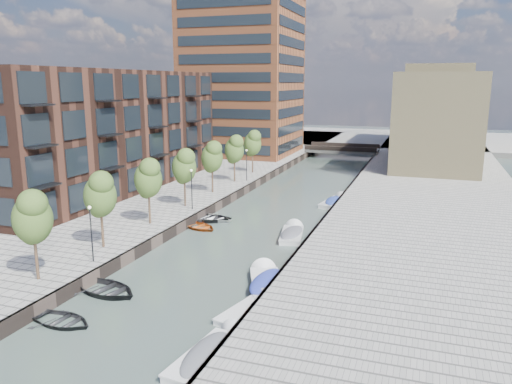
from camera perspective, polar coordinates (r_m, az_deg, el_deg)
The scene contains 32 objects.
water at distance 63.66m, azimuth 5.01°, elevation 0.02°, with size 300.00×300.00×0.00m, color #38473F.
quay_left at distance 80.15m, azimuth -20.80°, elevation 2.19°, with size 60.00×140.00×1.00m, color gray.
quay_right at distance 61.74m, azimuth 19.56°, elevation -0.58°, with size 20.00×140.00×1.00m, color gray.
quay_wall_left at distance 65.28m, azimuth -0.17°, elevation 0.83°, with size 0.25×140.00×1.00m, color #332823.
quay_wall_right at distance 62.39m, azimuth 10.46°, elevation 0.07°, with size 0.25×140.00×1.00m, color #332823.
far_closure at distance 121.98m, azimuth 12.03°, elevation 5.98°, with size 80.00×40.00×1.00m, color gray.
apartment_block at distance 61.62m, azimuth -15.75°, elevation 6.73°, with size 8.00×38.00×14.00m, color black.
tower at distance 91.20m, azimuth -1.47°, elevation 13.92°, with size 18.00×18.00×30.00m, color brown.
tan_block_near at distance 82.52m, azimuth 19.96°, elevation 7.78°, with size 12.00×25.00×14.00m, color #94845A.
tan_block_far at distance 108.43m, azimuth 19.91°, elevation 9.26°, with size 12.00×20.00×16.00m, color #94845A.
bridge at distance 94.35m, azimuth 9.85°, elevation 4.80°, with size 13.00×6.00×1.30m.
tree_0 at distance 34.90m, azimuth -24.21°, elevation -2.48°, with size 2.50×2.50×5.95m.
tree_1 at distance 40.10m, azimuth -17.41°, elevation -0.13°, with size 2.50×2.50×5.95m.
tree_2 at distance 45.77m, azimuth -12.24°, elevation 1.67°, with size 2.50×2.50×5.95m.
tree_3 at distance 51.78m, azimuth -8.22°, elevation 3.05°, with size 2.50×2.50×5.95m.
tree_4 at distance 58.00m, azimuth -5.05°, elevation 4.13°, with size 2.50×2.50×5.95m.
tree_5 at distance 64.39m, azimuth -2.50°, elevation 4.99°, with size 2.50×2.50×5.95m.
tree_6 at distance 70.89m, azimuth -0.40°, elevation 5.69°, with size 2.50×2.50×5.95m.
lamp_0 at distance 37.45m, azimuth -18.34°, elevation -3.89°, with size 0.24×0.24×4.12m.
lamp_1 at distance 50.64m, azimuth -7.37°, elevation 0.80°, with size 0.24×0.24×4.12m.
lamp_2 at distance 65.11m, azimuth -1.09°, elevation 3.49°, with size 0.24×0.24×4.12m.
sloop_0 at distance 31.82m, azimuth -21.27°, elevation -13.84°, with size 2.86×4.00×0.83m, color black.
sloop_1 at distance 35.08m, azimuth -16.75°, elevation -11.00°, with size 3.58×5.02×1.04m, color black.
sloop_2 at distance 47.98m, azimuth -6.49°, elevation -4.15°, with size 2.89×4.04×0.84m, color #973D10.
sloop_3 at distance 50.66m, azimuth -4.88°, elevation -3.22°, with size 3.17×4.44×0.92m, color white.
sloop_4 at distance 50.43m, azimuth -5.59°, elevation -3.31°, with size 3.61×5.05×1.05m, color black.
motorboat_0 at distance 34.79m, azimuth 1.13°, elevation -10.23°, with size 3.95×6.02×1.90m.
motorboat_1 at distance 26.60m, azimuth -5.10°, elevation -17.90°, with size 2.59×5.73×1.84m.
motorboat_2 at distance 31.18m, azimuth -0.63°, elevation -13.31°, with size 2.66×4.83×1.53m.
motorboat_3 at distance 57.81m, azimuth 9.04°, elevation -1.14°, with size 2.72×5.67×1.81m.
motorboat_4 at distance 45.43m, azimuth 4.15°, elevation -4.78°, with size 2.71×5.53×1.77m.
car at distance 88.32m, azimuth 16.75°, elevation 4.16°, with size 1.72×4.27×1.45m, color silver.
Camera 1 is at (15.11, -20.32, 13.63)m, focal length 35.00 mm.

